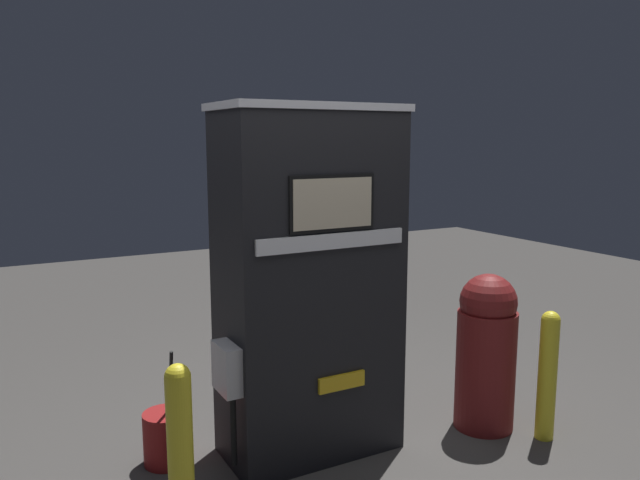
{
  "coord_description": "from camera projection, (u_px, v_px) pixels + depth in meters",
  "views": [
    {
      "loc": [
        -1.61,
        -2.8,
        1.82
      ],
      "look_at": [
        0.0,
        0.13,
        1.27
      ],
      "focal_mm": 35.0,
      "sensor_mm": 36.0,
      "label": 1
    }
  ],
  "objects": [
    {
      "name": "squeegee_bucket",
      "position": [
        166.0,
        437.0,
        3.51
      ],
      "size": [
        0.26,
        0.26,
        0.67
      ],
      "color": "maroon",
      "rests_on": "ground_plane"
    },
    {
      "name": "safety_bollard",
      "position": [
        180.0,
        450.0,
        2.77
      ],
      "size": [
        0.12,
        0.12,
        0.85
      ],
      "color": "yellow",
      "rests_on": "ground_plane"
    },
    {
      "name": "safety_bollard_far",
      "position": [
        548.0,
        372.0,
        3.76
      ],
      "size": [
        0.11,
        0.11,
        0.8
      ],
      "color": "yellow",
      "rests_on": "ground_plane"
    },
    {
      "name": "trash_bin",
      "position": [
        486.0,
        350.0,
        3.9
      ],
      "size": [
        0.37,
        0.37,
        0.99
      ],
      "color": "maroon",
      "rests_on": "ground_plane"
    },
    {
      "name": "gas_pump",
      "position": [
        309.0,
        284.0,
        3.54
      ],
      "size": [
        1.1,
        0.55,
        2.0
      ],
      "color": "black",
      "rests_on": "ground_plane"
    },
    {
      "name": "ground_plane",
      "position": [
        331.0,
        467.0,
        3.48
      ],
      "size": [
        14.0,
        14.0,
        0.0
      ],
      "primitive_type": "plane",
      "color": "#423F3D"
    }
  ]
}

